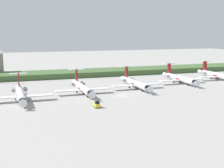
% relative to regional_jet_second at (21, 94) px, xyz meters
% --- Properties ---
extents(ground_plane, '(500.00, 500.00, 0.00)m').
position_rel_regional_jet_second_xyz_m(ground_plane, '(38.16, 25.78, -2.54)').
color(ground_plane, '#9E9B96').
extents(grass_berm, '(320.00, 20.00, 2.95)m').
position_rel_regional_jet_second_xyz_m(grass_berm, '(38.16, 56.96, -1.06)').
color(grass_berm, '#426033').
rests_on(grass_berm, ground).
extents(regional_jet_second, '(22.81, 31.00, 9.00)m').
position_rel_regional_jet_second_xyz_m(regional_jet_second, '(0.00, 0.00, 0.00)').
color(regional_jet_second, silver).
rests_on(regional_jet_second, ground).
extents(regional_jet_third, '(22.81, 31.00, 9.00)m').
position_rel_regional_jet_second_xyz_m(regional_jet_third, '(24.74, 5.88, 0.00)').
color(regional_jet_third, silver).
rests_on(regional_jet_third, ground).
extents(regional_jet_fourth, '(22.81, 31.00, 9.00)m').
position_rel_regional_jet_second_xyz_m(regional_jet_fourth, '(49.72, 9.16, 0.00)').
color(regional_jet_fourth, silver).
rests_on(regional_jet_fourth, ground).
extents(regional_jet_fifth, '(22.81, 31.00, 9.00)m').
position_rel_regional_jet_second_xyz_m(regional_jet_fifth, '(76.06, 15.26, 0.00)').
color(regional_jet_fifth, silver).
rests_on(regional_jet_fifth, ground).
extents(regional_jet_sixth, '(22.81, 31.00, 9.00)m').
position_rel_regional_jet_second_xyz_m(regional_jet_sixth, '(100.95, 19.36, 0.00)').
color(regional_jet_sixth, silver).
rests_on(regional_jet_sixth, ground).
extents(baggage_tug, '(1.72, 3.20, 2.30)m').
position_rel_regional_jet_second_xyz_m(baggage_tug, '(23.64, -19.12, -1.53)').
color(baggage_tug, yellow).
rests_on(baggage_tug, ground).
extents(safety_cone_front_marker, '(0.44, 0.44, 0.55)m').
position_rel_regional_jet_second_xyz_m(safety_cone_front_marker, '(75.83, -5.20, -2.26)').
color(safety_cone_front_marker, orange).
rests_on(safety_cone_front_marker, ground).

